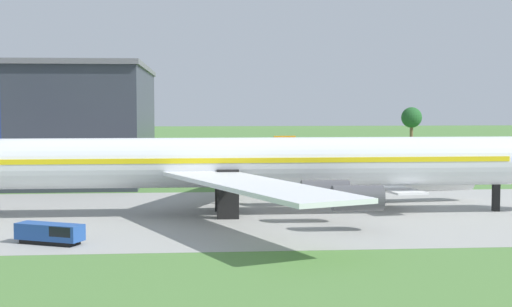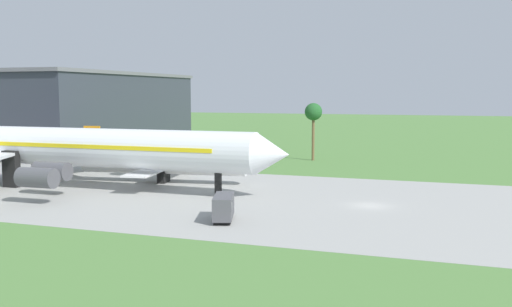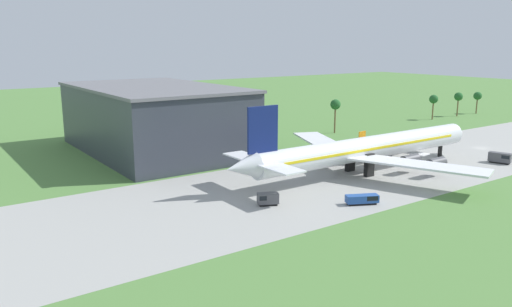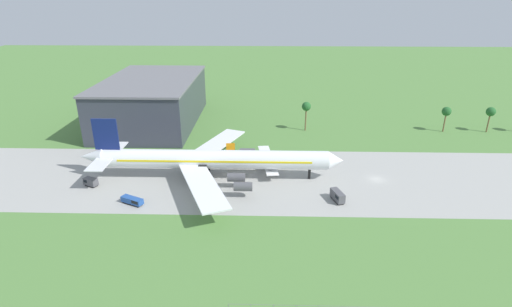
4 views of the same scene
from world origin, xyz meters
TOP-DOWN VIEW (x-y plane):
  - ground_plane at (0.00, 0.00)m, footprint 600.00×600.00m
  - taxiway_strip at (0.00, 0.00)m, footprint 320.00×44.00m
  - jet_airliner at (-50.26, 0.09)m, footprint 79.48×60.59m
  - regional_aircraft at (-33.19, 8.16)m, footprint 26.55×24.02m
  - fuel_truck at (-14.05, -13.72)m, footprint 3.54×5.82m
  - terminal_building at (-81.93, 53.31)m, footprint 36.72×61.20m

SIDE VIEW (x-z plane):
  - ground_plane at x=0.00m, z-range 0.00..0.00m
  - taxiway_strip at x=0.00m, z-range 0.00..0.02m
  - fuel_truck at x=-14.05m, z-range 0.10..2.93m
  - regional_aircraft at x=-33.19m, z-range -1.49..7.24m
  - jet_airliner at x=-50.26m, z-range -3.28..15.21m
  - terminal_building at x=-81.93m, z-range 0.02..19.02m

